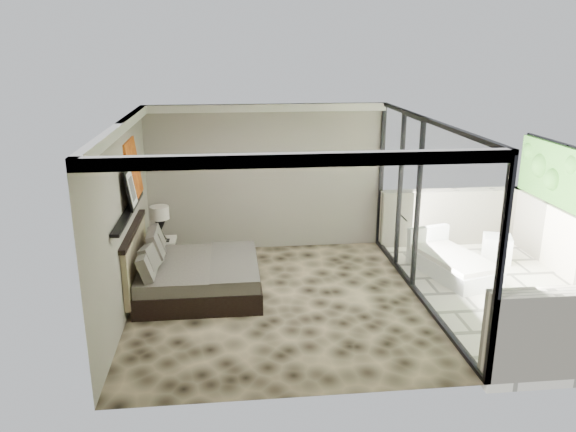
{
  "coord_description": "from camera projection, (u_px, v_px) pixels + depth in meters",
  "views": [
    {
      "loc": [
        -0.71,
        -7.95,
        3.84
      ],
      "look_at": [
        0.2,
        0.4,
        1.27
      ],
      "focal_mm": 35.0,
      "sensor_mm": 36.0,
      "label": 1
    }
  ],
  "objects": [
    {
      "name": "floor",
      "position": [
        278.0,
        302.0,
        8.75
      ],
      "size": [
        5.0,
        5.0,
        0.0
      ],
      "primitive_type": "plane",
      "color": "black",
      "rests_on": "ground"
    },
    {
      "name": "glass_wall",
      "position": [
        424.0,
        211.0,
        8.57
      ],
      "size": [
        0.08,
        5.0,
        2.8
      ],
      "primitive_type": "cube",
      "color": "white",
      "rests_on": "floor"
    },
    {
      "name": "nightstand",
      "position": [
        163.0,
        254.0,
        10.06
      ],
      "size": [
        0.59,
        0.59,
        0.47
      ],
      "primitive_type": "cube",
      "rotation": [
        0.0,
        0.0,
        -0.3
      ],
      "color": "black",
      "rests_on": "floor"
    },
    {
      "name": "framed_print",
      "position": [
        131.0,
        189.0,
        8.19
      ],
      "size": [
        0.11,
        0.5,
        0.6
      ],
      "primitive_type": "cube",
      "rotation": [
        0.0,
        -0.14,
        0.0
      ],
      "color": "black",
      "rests_on": "picture_ledge"
    },
    {
      "name": "left_wall",
      "position": [
        124.0,
        221.0,
        8.11
      ],
      "size": [
        0.02,
        5.0,
        2.8
      ],
      "primitive_type": "cube",
      "color": "gray",
      "rests_on": "floor"
    },
    {
      "name": "abstract_canvas",
      "position": [
        133.0,
        169.0,
        8.8
      ],
      "size": [
        0.13,
        0.9,
        0.9
      ],
      "primitive_type": "cube",
      "rotation": [
        0.0,
        -0.1,
        0.0
      ],
      "color": "#B32C0F",
      "rests_on": "picture_ledge"
    },
    {
      "name": "picture_ledge",
      "position": [
        128.0,
        212.0,
        8.18
      ],
      "size": [
        0.12,
        2.2,
        0.05
      ],
      "primitive_type": "cube",
      "color": "black",
      "rests_on": "left_wall"
    },
    {
      "name": "terrace_slab",
      "position": [
        507.0,
        294.0,
        9.15
      ],
      "size": [
        3.0,
        5.0,
        0.12
      ],
      "primitive_type": "cube",
      "color": "silver",
      "rests_on": "ground"
    },
    {
      "name": "ceiling",
      "position": [
        277.0,
        122.0,
        7.93
      ],
      "size": [
        4.5,
        5.0,
        0.02
      ],
      "primitive_type": "cube",
      "color": "silver",
      "rests_on": "back_wall"
    },
    {
      "name": "ottoman",
      "position": [
        497.0,
        249.0,
        10.34
      ],
      "size": [
        0.62,
        0.62,
        0.48
      ],
      "primitive_type": "cube",
      "rotation": [
        0.0,
        0.0,
        -0.36
      ],
      "color": "white",
      "rests_on": "terrace_slab"
    },
    {
      "name": "table_lamp",
      "position": [
        160.0,
        218.0,
        9.88
      ],
      "size": [
        0.33,
        0.33,
        0.61
      ],
      "color": "black",
      "rests_on": "nightstand"
    },
    {
      "name": "lounger",
      "position": [
        451.0,
        263.0,
        9.75
      ],
      "size": [
        1.23,
        1.83,
        0.65
      ],
      "rotation": [
        0.0,
        0.0,
        0.26
      ],
      "color": "silver",
      "rests_on": "terrace_slab"
    },
    {
      "name": "bed",
      "position": [
        193.0,
        275.0,
        8.95
      ],
      "size": [
        1.98,
        1.92,
        1.09
      ],
      "color": "black",
      "rests_on": "floor"
    },
    {
      "name": "back_wall",
      "position": [
        266.0,
        178.0,
        10.71
      ],
      "size": [
        4.5,
        0.02,
        2.8
      ],
      "primitive_type": "cube",
      "color": "gray",
      "rests_on": "floor"
    }
  ]
}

